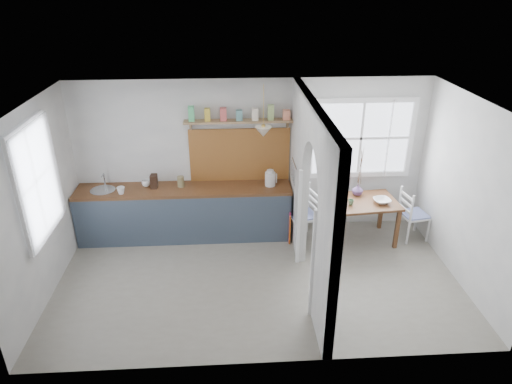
{
  "coord_description": "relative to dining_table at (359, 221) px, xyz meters",
  "views": [
    {
      "loc": [
        -0.37,
        -5.48,
        4.04
      ],
      "look_at": [
        0.0,
        0.52,
        1.17
      ],
      "focal_mm": 32.0,
      "sensor_mm": 36.0,
      "label": 1
    }
  ],
  "objects": [
    {
      "name": "mug_b",
      "position": [
        -3.49,
        0.41,
        0.59
      ],
      "size": [
        0.15,
        0.15,
        0.11
      ],
      "primitive_type": "imported",
      "rotation": [
        0.0,
        0.0,
        -0.06
      ],
      "color": "white",
      "rests_on": "counter"
    },
    {
      "name": "backsplash",
      "position": [
        -1.94,
        0.58,
        0.99
      ],
      "size": [
        1.65,
        0.03,
        0.9
      ],
      "primitive_type": "cube",
      "color": "#9C601F",
      "rests_on": "walls"
    },
    {
      "name": "partition",
      "position": [
        -1.04,
        -0.94,
        1.09
      ],
      "size": [
        0.12,
        3.2,
        2.6
      ],
      "color": "silver",
      "rests_on": "floor"
    },
    {
      "name": "chair_left",
      "position": [
        -0.94,
        0.07,
        0.11
      ],
      "size": [
        0.53,
        0.53,
        0.94
      ],
      "primitive_type": null,
      "rotation": [
        0.0,
        0.0,
        -1.29
      ],
      "color": "white",
      "rests_on": "floor"
    },
    {
      "name": "sink",
      "position": [
        -4.17,
        0.3,
        0.53
      ],
      "size": [
        0.4,
        0.4,
        0.02
      ],
      "primitive_type": "cylinder",
      "color": "#B3B7BE",
      "rests_on": "counter"
    },
    {
      "name": "floor",
      "position": [
        -1.74,
        -1.0,
        -0.36
      ],
      "size": [
        5.8,
        3.2,
        0.01
      ],
      "primitive_type": "cube",
      "color": "slate",
      "rests_on": "ground"
    },
    {
      "name": "nook_window",
      "position": [
        0.06,
        0.56,
        1.24
      ],
      "size": [
        1.76,
        0.1,
        1.3
      ],
      "primitive_type": null,
      "color": "white",
      "rests_on": "walls"
    },
    {
      "name": "kitchen_window",
      "position": [
        -4.61,
        -1.0,
        1.29
      ],
      "size": [
        0.1,
        1.16,
        1.5
      ],
      "primitive_type": null,
      "color": "white",
      "rests_on": "walls"
    },
    {
      "name": "dining_table",
      "position": [
        0.0,
        0.0,
        0.0
      ],
      "size": [
        1.22,
        0.87,
        0.72
      ],
      "primitive_type": null,
      "rotation": [
        0.0,
        0.0,
        0.09
      ],
      "color": "brown",
      "rests_on": "floor"
    },
    {
      "name": "towel_orange",
      "position": [
        -1.16,
        -0.06,
        -0.11
      ],
      "size": [
        0.02,
        0.03,
        0.53
      ],
      "primitive_type": "cube",
      "color": "#D05418",
      "rests_on": "counter"
    },
    {
      "name": "counter",
      "position": [
        -2.87,
        0.33,
        0.09
      ],
      "size": [
        3.5,
        0.6,
        0.9
      ],
      "color": "brown",
      "rests_on": "floor"
    },
    {
      "name": "mug_a",
      "position": [
        -3.84,
        0.14,
        0.6
      ],
      "size": [
        0.16,
        0.16,
        0.12
      ],
      "primitive_type": "imported",
      "rotation": [
        0.0,
        0.0,
        0.33
      ],
      "color": "silver",
      "rests_on": "counter"
    },
    {
      "name": "shelf",
      "position": [
        -1.94,
        0.49,
        1.64
      ],
      "size": [
        1.75,
        0.2,
        0.21
      ],
      "color": "tan",
      "rests_on": "walls"
    },
    {
      "name": "kettle",
      "position": [
        -1.46,
        0.32,
        0.67
      ],
      "size": [
        0.27,
        0.24,
        0.27
      ],
      "primitive_type": null,
      "rotation": [
        0.0,
        0.0,
        -0.28
      ],
      "color": "silver",
      "rests_on": "counter"
    },
    {
      "name": "utensil_rail",
      "position": [
        -1.13,
        -0.1,
        1.09
      ],
      "size": [
        0.02,
        0.5,
        0.02
      ],
      "primitive_type": "cylinder",
      "rotation": [
        1.57,
        0.0,
        0.0
      ],
      "color": "#B3B7BE",
      "rests_on": "partition"
    },
    {
      "name": "bowl",
      "position": [
        0.32,
        -0.07,
        0.4
      ],
      "size": [
        0.3,
        0.3,
        0.07
      ],
      "primitive_type": "imported",
      "rotation": [
        0.0,
        0.0,
        0.15
      ],
      "color": "white",
      "rests_on": "dining_table"
    },
    {
      "name": "plate",
      "position": [
        -0.34,
        -0.03,
        0.37
      ],
      "size": [
        0.21,
        0.21,
        0.01
      ],
      "primitive_type": "cylinder",
      "rotation": [
        0.0,
        0.0,
        -0.26
      ],
      "color": "black",
      "rests_on": "dining_table"
    },
    {
      "name": "ceiling",
      "position": [
        -1.74,
        -1.0,
        2.24
      ],
      "size": [
        5.8,
        3.2,
        0.01
      ],
      "primitive_type": "cube",
      "color": "silver",
      "rests_on": "walls"
    },
    {
      "name": "knife_block",
      "position": [
        -3.35,
        0.35,
        0.65
      ],
      "size": [
        0.11,
        0.15,
        0.23
      ],
      "primitive_type": "cube",
      "rotation": [
        0.0,
        0.0,
        -0.05
      ],
      "color": "#3E271C",
      "rests_on": "counter"
    },
    {
      "name": "table_cup",
      "position": [
        -0.2,
        -0.12,
        0.41
      ],
      "size": [
        0.11,
        0.11,
        0.09
      ],
      "primitive_type": "imported",
      "rotation": [
        0.0,
        0.0,
        0.23
      ],
      "color": "#547552",
      "rests_on": "dining_table"
    },
    {
      "name": "walls",
      "position": [
        -1.74,
        -1.0,
        0.94
      ],
      "size": [
        5.81,
        3.21,
        2.6
      ],
      "color": "silver",
      "rests_on": "floor"
    },
    {
      "name": "jar",
      "position": [
        -2.92,
        0.36,
        0.63
      ],
      "size": [
        0.14,
        0.14,
        0.18
      ],
      "primitive_type": "cylinder",
      "rotation": [
        0.0,
        0.0,
        -0.31
      ],
      "color": "olive",
      "rests_on": "counter"
    },
    {
      "name": "chair_right",
      "position": [
        0.93,
        0.02,
        0.08
      ],
      "size": [
        0.47,
        0.47,
        0.89
      ],
      "primitive_type": null,
      "rotation": [
        0.0,
        0.0,
        1.74
      ],
      "color": "white",
      "rests_on": "floor"
    },
    {
      "name": "vase",
      "position": [
        -0.01,
        0.24,
        0.46
      ],
      "size": [
        0.24,
        0.24,
        0.19
      ],
      "primitive_type": "imported",
      "rotation": [
        0.0,
        0.0,
        0.42
      ],
      "color": "#614478",
      "rests_on": "dining_table"
    },
    {
      "name": "towel_magenta",
      "position": [
        -1.16,
        -0.03,
        -0.09
      ],
      "size": [
        0.02,
        0.03,
        0.58
      ],
      "primitive_type": "cube",
      "color": "#CF3880",
      "rests_on": "counter"
    },
    {
      "name": "pendant_lamp",
      "position": [
        -1.59,
        0.15,
        1.52
      ],
      "size": [
        0.26,
        0.26,
        0.16
      ],
      "primitive_type": "cone",
      "color": "white",
      "rests_on": "ceiling"
    }
  ]
}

